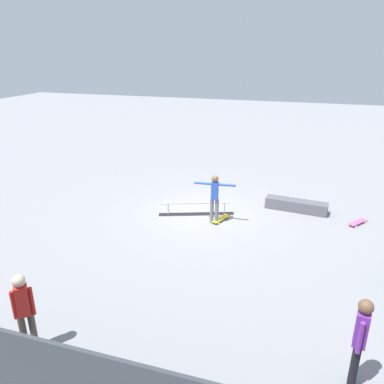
{
  "coord_description": "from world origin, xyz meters",
  "views": [
    {
      "loc": [
        -3.09,
        11.41,
        5.35
      ],
      "look_at": [
        0.27,
        0.61,
        1.0
      ],
      "focal_mm": 35.25,
      "sensor_mm": 36.0,
      "label": 1
    }
  ],
  "objects_px": {
    "skateboard_main": "(221,219)",
    "skater_main": "(215,196)",
    "grind_rail": "(196,209)",
    "skate_ledge": "(296,205)",
    "loose_skateboard_pink": "(358,222)",
    "bystander_purple_shirt": "(359,339)",
    "bystander_red_shirt": "(24,310)"
  },
  "relations": [
    {
      "from": "skater_main",
      "to": "grind_rail",
      "type": "bearing_deg",
      "value": 143.09
    },
    {
      "from": "bystander_red_shirt",
      "to": "loose_skateboard_pink",
      "type": "xyz_separation_m",
      "value": [
        -6.39,
        -7.69,
        -0.87
      ]
    },
    {
      "from": "grind_rail",
      "to": "bystander_purple_shirt",
      "type": "xyz_separation_m",
      "value": [
        -4.5,
        5.94,
        0.79
      ]
    },
    {
      "from": "grind_rail",
      "to": "skateboard_main",
      "type": "xyz_separation_m",
      "value": [
        -0.92,
        0.26,
        -0.12
      ]
    },
    {
      "from": "skate_ledge",
      "to": "grind_rail",
      "type": "bearing_deg",
      "value": 22.23
    },
    {
      "from": "bystander_purple_shirt",
      "to": "bystander_red_shirt",
      "type": "distance_m",
      "value": 5.76
    },
    {
      "from": "skateboard_main",
      "to": "bystander_red_shirt",
      "type": "height_order",
      "value": "bystander_red_shirt"
    },
    {
      "from": "skateboard_main",
      "to": "skater_main",
      "type": "bearing_deg",
      "value": -18.48
    },
    {
      "from": "grind_rail",
      "to": "skate_ledge",
      "type": "height_order",
      "value": "grind_rail"
    },
    {
      "from": "bystander_red_shirt",
      "to": "loose_skateboard_pink",
      "type": "relative_size",
      "value": 2.21
    },
    {
      "from": "skate_ledge",
      "to": "loose_skateboard_pink",
      "type": "distance_m",
      "value": 2.05
    },
    {
      "from": "skateboard_main",
      "to": "loose_skateboard_pink",
      "type": "height_order",
      "value": "same"
    },
    {
      "from": "bystander_purple_shirt",
      "to": "skater_main",
      "type": "bearing_deg",
      "value": -135.72
    },
    {
      "from": "skate_ledge",
      "to": "bystander_purple_shirt",
      "type": "bearing_deg",
      "value": 99.85
    },
    {
      "from": "grind_rail",
      "to": "bystander_red_shirt",
      "type": "relative_size",
      "value": 1.49
    },
    {
      "from": "skater_main",
      "to": "bystander_red_shirt",
      "type": "relative_size",
      "value": 0.97
    },
    {
      "from": "grind_rail",
      "to": "loose_skateboard_pink",
      "type": "height_order",
      "value": "grind_rail"
    },
    {
      "from": "grind_rail",
      "to": "skateboard_main",
      "type": "bearing_deg",
      "value": 144.45
    },
    {
      "from": "loose_skateboard_pink",
      "to": "skater_main",
      "type": "bearing_deg",
      "value": 143.24
    },
    {
      "from": "skateboard_main",
      "to": "loose_skateboard_pink",
      "type": "bearing_deg",
      "value": 126.08
    },
    {
      "from": "skateboard_main",
      "to": "skate_ledge",
      "type": "bearing_deg",
      "value": 146.63
    },
    {
      "from": "skate_ledge",
      "to": "skateboard_main",
      "type": "distance_m",
      "value": 2.81
    },
    {
      "from": "skate_ledge",
      "to": "bystander_red_shirt",
      "type": "relative_size",
      "value": 1.25
    },
    {
      "from": "skate_ledge",
      "to": "skateboard_main",
      "type": "height_order",
      "value": "skate_ledge"
    },
    {
      "from": "skate_ledge",
      "to": "loose_skateboard_pink",
      "type": "relative_size",
      "value": 2.77
    },
    {
      "from": "skater_main",
      "to": "bystander_purple_shirt",
      "type": "height_order",
      "value": "bystander_purple_shirt"
    },
    {
      "from": "skate_ledge",
      "to": "skater_main",
      "type": "distance_m",
      "value": 3.17
    },
    {
      "from": "skate_ledge",
      "to": "bystander_purple_shirt",
      "type": "height_order",
      "value": "bystander_purple_shirt"
    },
    {
      "from": "skate_ledge",
      "to": "skateboard_main",
      "type": "bearing_deg",
      "value": 34.41
    },
    {
      "from": "skate_ledge",
      "to": "skater_main",
      "type": "bearing_deg",
      "value": 35.73
    },
    {
      "from": "grind_rail",
      "to": "skater_main",
      "type": "relative_size",
      "value": 1.53
    },
    {
      "from": "skate_ledge",
      "to": "skater_main",
      "type": "height_order",
      "value": "skater_main"
    }
  ]
}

